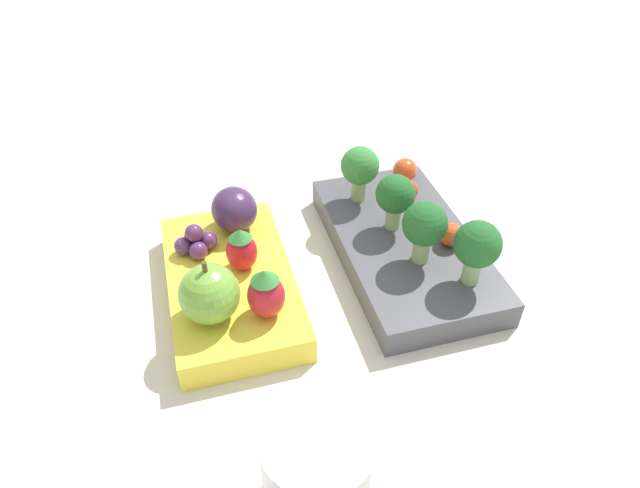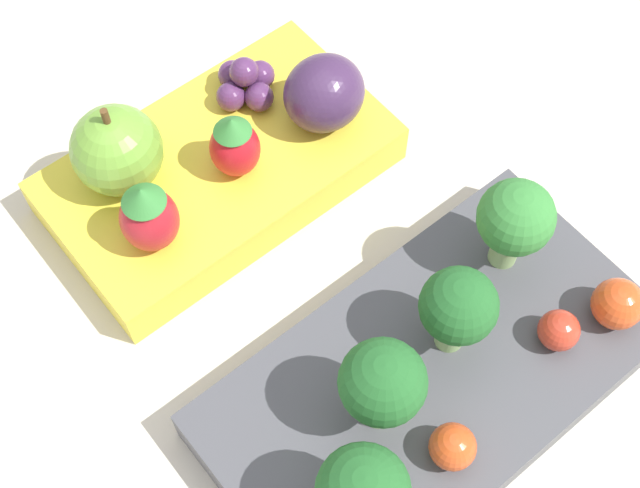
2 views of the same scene
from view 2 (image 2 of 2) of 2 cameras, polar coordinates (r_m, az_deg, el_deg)
The scene contains 14 objects.
ground_plane at distance 0.49m, azimuth -0.79°, elevation -2.33°, with size 4.00×4.00×0.00m, color beige.
bento_box_savoury at distance 0.45m, azimuth 7.34°, elevation -8.33°, with size 0.24×0.14×0.03m.
bento_box_fruit at distance 0.51m, azimuth -6.46°, elevation 4.74°, with size 0.20×0.12×0.03m.
broccoli_floret_0 at distance 0.41m, azimuth 8.83°, elevation -4.07°, with size 0.04×0.04×0.06m.
broccoli_floret_1 at distance 0.39m, azimuth 4.02°, elevation -8.94°, with size 0.04×0.04×0.06m.
broccoli_floret_2 at distance 0.44m, azimuth 12.39°, elevation 1.52°, with size 0.04×0.04×0.06m.
cherry_tomato_0 at distance 0.45m, azimuth 15.04°, elevation -5.36°, with size 0.02×0.02×0.02m.
cherry_tomato_1 at distance 0.46m, azimuth 18.51°, elevation -3.66°, with size 0.03×0.03×0.03m.
cherry_tomato_2 at distance 0.42m, azimuth 8.49°, elevation -12.71°, with size 0.02×0.02×0.02m.
apple at distance 0.48m, azimuth -12.88°, elevation 5.88°, with size 0.05×0.05×0.06m.
strawberry_0 at distance 0.48m, azimuth -5.49°, elevation 6.30°, with size 0.03×0.03×0.04m.
strawberry_1 at distance 0.46m, azimuth -10.92°, elevation 1.76°, with size 0.03×0.03×0.05m.
plum at distance 0.50m, azimuth 0.27°, elevation 9.63°, with size 0.05×0.04×0.04m.
grape_cluster at distance 0.52m, azimuth -4.80°, elevation 10.23°, with size 0.04×0.04×0.03m.
Camera 2 is at (0.15, 0.16, 0.43)m, focal length 50.00 mm.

